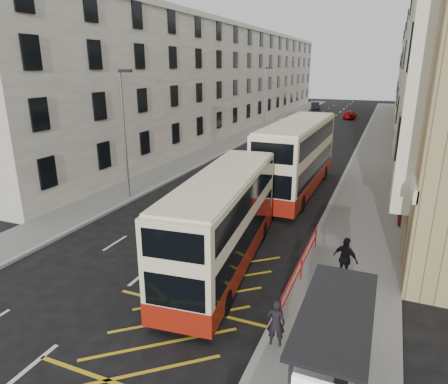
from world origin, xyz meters
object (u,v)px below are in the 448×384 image
at_px(double_decker_front, 223,222).
at_px(car_red, 350,115).
at_px(street_lamp_near, 125,128).
at_px(car_silver, 292,117).
at_px(pedestrian_far, 345,259).
at_px(white_van, 283,124).
at_px(bus_shelter, 339,346).
at_px(street_lamp_far, 265,96).
at_px(pedestrian_near, 276,323).
at_px(car_dark, 315,106).
at_px(double_decker_rear, 297,157).
at_px(pedestrian_mid, 358,328).

relative_size(double_decker_front, car_red, 2.36).
distance_m(street_lamp_near, car_silver, 40.86).
distance_m(pedestrian_far, white_van, 40.39).
bearing_deg(bus_shelter, double_decker_front, 131.41).
relative_size(street_lamp_far, car_silver, 1.84).
distance_m(pedestrian_near, car_silver, 52.37).
relative_size(bus_shelter, double_decker_front, 0.40).
relative_size(street_lamp_near, car_dark, 1.89).
bearing_deg(bus_shelter, car_red, 95.35).
relative_size(double_decker_rear, car_dark, 2.89).
height_order(street_lamp_near, pedestrian_far, street_lamp_near).
distance_m(pedestrian_mid, white_van, 44.69).
bearing_deg(pedestrian_mid, street_lamp_far, 113.51).
height_order(street_lamp_near, pedestrian_near, street_lamp_near).
relative_size(car_dark, car_red, 0.95).
bearing_deg(bus_shelter, double_decker_rear, 105.51).
xyz_separation_m(white_van, car_dark, (-0.59, 27.73, -0.03)).
bearing_deg(double_decker_rear, bus_shelter, -73.65).
height_order(white_van, car_red, white_van).
xyz_separation_m(bus_shelter, car_dark, (-13.54, 73.00, -1.44)).
height_order(street_lamp_far, pedestrian_near, street_lamp_far).
relative_size(double_decker_front, pedestrian_far, 5.86).
height_order(street_lamp_near, double_decker_rear, street_lamp_near).
bearing_deg(double_decker_front, pedestrian_mid, -37.74).
distance_m(double_decker_rear, white_van, 28.41).
distance_m(pedestrian_mid, car_dark, 71.75).
height_order(bus_shelter, pedestrian_near, bus_shelter).
bearing_deg(white_van, pedestrian_mid, -67.18).
relative_size(double_decker_front, pedestrian_near, 6.84).
bearing_deg(white_van, street_lamp_near, -87.49).
height_order(pedestrian_near, car_silver, pedestrian_near).
height_order(street_lamp_far, car_silver, street_lamp_far).
distance_m(street_lamp_near, car_dark, 60.74).
bearing_deg(bus_shelter, pedestrian_far, 94.20).
bearing_deg(street_lamp_near, car_red, 79.48).
relative_size(bus_shelter, street_lamp_far, 0.53).
relative_size(double_decker_rear, pedestrian_far, 6.81).
height_order(car_silver, car_dark, car_silver).
bearing_deg(bus_shelter, street_lamp_far, 109.12).
bearing_deg(pedestrian_near, street_lamp_far, -81.15).
distance_m(street_lamp_far, white_van, 5.15).
bearing_deg(double_decker_rear, double_decker_front, -91.45).
bearing_deg(bus_shelter, pedestrian_near, 135.34).
xyz_separation_m(double_decker_front, pedestrian_mid, (5.81, -3.62, -1.15)).
bearing_deg(pedestrian_mid, pedestrian_far, 103.84).
xyz_separation_m(double_decker_rear, pedestrian_mid, (5.33, -15.45, -1.52)).
bearing_deg(pedestrian_far, pedestrian_near, 96.83).
bearing_deg(pedestrian_far, car_silver, -50.42).
xyz_separation_m(street_lamp_far, car_dark, (1.15, 30.61, -3.94)).
relative_size(white_van, car_silver, 1.20).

